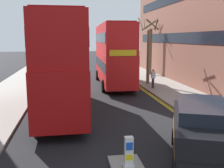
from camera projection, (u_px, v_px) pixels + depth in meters
sidewalk_right at (177, 93)px, 21.32m from camera, size 4.00×80.00×0.14m
sidewalk_left at (5, 99)px, 19.34m from camera, size 4.00×80.00×0.14m
kerb_line_outer at (160, 101)px, 19.06m from camera, size 0.10×56.00×0.01m
kerb_line_inner at (158, 101)px, 19.04m from camera, size 0.10×56.00×0.01m
keep_left_bollard at (129, 154)px, 8.81m from camera, size 0.36×0.28×1.11m
double_decker_bus_away at (60, 61)px, 15.84m from camera, size 2.96×10.85×5.64m
double_decker_bus_oncoming at (113, 53)px, 25.02m from camera, size 3.01×10.87×5.64m
taxi_minivan at (202, 134)px, 9.35m from camera, size 3.48×5.16×2.12m
pedestrian_far at (153, 78)px, 23.05m from camera, size 0.34×0.22×1.62m
street_tree_near at (148, 52)px, 24.79m from camera, size 1.68×1.69×6.10m
street_tree_mid at (150, 49)px, 31.56m from camera, size 1.83×1.77×6.46m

